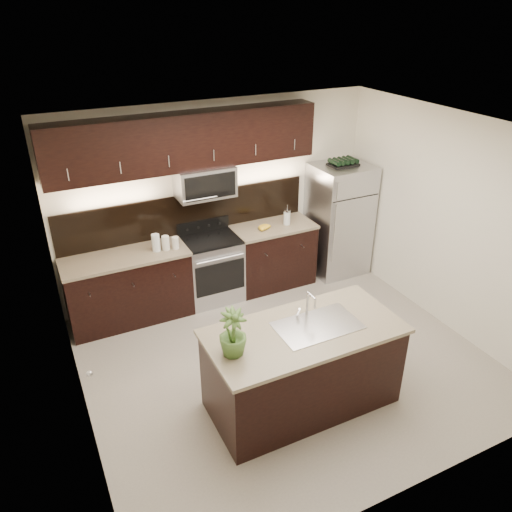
% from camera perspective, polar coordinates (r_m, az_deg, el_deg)
% --- Properties ---
extents(ground, '(4.50, 4.50, 0.00)m').
position_cam_1_polar(ground, '(6.07, 3.38, -11.79)').
color(ground, gray).
rests_on(ground, ground).
extents(room_walls, '(4.52, 4.02, 2.71)m').
position_cam_1_polar(room_walls, '(5.09, 3.02, 2.55)').
color(room_walls, beige).
rests_on(room_walls, ground).
extents(counter_run, '(3.51, 0.65, 0.94)m').
position_cam_1_polar(counter_run, '(6.93, -6.65, -1.78)').
color(counter_run, black).
rests_on(counter_run, ground).
extents(upper_fixtures, '(3.49, 0.40, 1.66)m').
position_cam_1_polar(upper_fixtures, '(6.43, -7.70, 11.95)').
color(upper_fixtures, black).
rests_on(upper_fixtures, counter_run).
extents(island, '(1.96, 0.96, 0.94)m').
position_cam_1_polar(island, '(5.25, 5.33, -12.52)').
color(island, black).
rests_on(island, ground).
extents(sink_faucet, '(0.84, 0.50, 0.28)m').
position_cam_1_polar(sink_faucet, '(5.03, 6.99, -7.70)').
color(sink_faucet, silver).
rests_on(sink_faucet, island).
extents(refrigerator, '(0.81, 0.74, 1.69)m').
position_cam_1_polar(refrigerator, '(7.66, 9.41, 4.12)').
color(refrigerator, '#B2B2B7').
rests_on(refrigerator, ground).
extents(wine_rack, '(0.42, 0.26, 0.10)m').
position_cam_1_polar(wine_rack, '(7.36, 9.94, 10.50)').
color(wine_rack, black).
rests_on(wine_rack, refrigerator).
extents(plant, '(0.30, 0.30, 0.46)m').
position_cam_1_polar(plant, '(4.51, -2.68, -8.79)').
color(plant, '#3B5B24').
rests_on(plant, island).
extents(canisters, '(0.34, 0.14, 0.23)m').
position_cam_1_polar(canisters, '(6.49, -10.55, 1.49)').
color(canisters, silver).
rests_on(canisters, counter_run).
extents(french_press, '(0.10, 0.10, 0.29)m').
position_cam_1_polar(french_press, '(7.14, 3.55, 4.45)').
color(french_press, silver).
rests_on(french_press, counter_run).
extents(bananas, '(0.25, 0.23, 0.06)m').
position_cam_1_polar(bananas, '(6.96, 0.58, 3.18)').
color(bananas, gold).
rests_on(bananas, counter_run).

